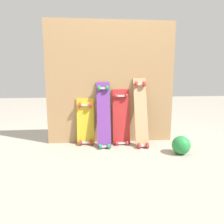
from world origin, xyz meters
TOP-DOWN VIEW (x-y plane):
  - ground_plane at (0.00, 0.00)m, footprint 12.00×12.00m
  - plywood_wall_panel at (0.00, 0.07)m, footprint 1.71×0.04m
  - skateboard_yellow at (-0.35, -0.01)m, footprint 0.23×0.16m
  - skateboard_purple at (-0.11, -0.10)m, footprint 0.17×0.32m
  - skateboard_red at (0.13, -0.03)m, footprint 0.23×0.20m
  - skateboard_natural at (0.38, -0.11)m, footprint 0.17×0.35m
  - rubber_ball at (0.78, -0.50)m, footprint 0.22×0.22m

SIDE VIEW (x-z plane):
  - ground_plane at x=0.00m, z-range 0.00..0.00m
  - rubber_ball at x=0.78m, z-range 0.00..0.22m
  - skateboard_yellow at x=-0.35m, z-range -0.06..0.62m
  - skateboard_red at x=0.13m, z-range -0.07..0.73m
  - skateboard_purple at x=-0.11m, z-range -0.07..0.83m
  - skateboard_natural at x=0.38m, z-range -0.06..0.88m
  - plywood_wall_panel at x=0.00m, z-range 0.00..1.62m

